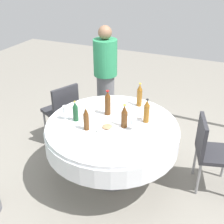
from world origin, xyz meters
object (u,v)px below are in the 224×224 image
(plate_left, at_px, (107,128))
(person_west, at_px, (105,77))
(chair_rear, at_px, (209,148))
(bottle_brown_mid, at_px, (86,119))
(bottle_dark_green_inner, at_px, (75,112))
(bottle_brown_west, at_px, (108,103))
(plate_far, at_px, (139,113))
(plate_east, at_px, (91,107))
(bottle_brown_north, at_px, (124,116))
(bottle_amber_south, at_px, (139,95))
(chair_south, at_px, (63,108))
(dining_table, at_px, (112,135))
(bottle_amber_outer, at_px, (147,111))
(wine_glass_inner, at_px, (133,122))
(plate_front, at_px, (123,104))
(wine_glass_north, at_px, (65,110))

(plate_left, relative_size, person_west, 0.17)
(plate_left, xyz_separation_m, chair_rear, (-0.39, 1.05, -0.23))
(bottle_brown_mid, distance_m, bottle_dark_green_inner, 0.23)
(bottle_dark_green_inner, xyz_separation_m, plate_left, (0.02, 0.40, -0.10))
(bottle_brown_west, height_order, plate_far, bottle_brown_west)
(plate_far, bearing_deg, bottle_dark_green_inner, -54.77)
(bottle_brown_west, relative_size, plate_east, 1.33)
(bottle_brown_north, relative_size, bottle_amber_south, 0.90)
(bottle_brown_north, bearing_deg, plate_east, -114.31)
(chair_south, bearing_deg, plate_far, -70.24)
(bottle_dark_green_inner, bearing_deg, chair_rear, 104.56)
(dining_table, bearing_deg, bottle_brown_west, -143.79)
(dining_table, distance_m, bottle_amber_outer, 0.47)
(bottle_brown_north, bearing_deg, person_west, -146.00)
(chair_south, bearing_deg, bottle_brown_west, -82.59)
(plate_far, bearing_deg, bottle_amber_south, -162.17)
(wine_glass_inner, xyz_separation_m, plate_far, (-0.36, -0.05, -0.09))
(plate_left, bearing_deg, plate_far, 155.04)
(wine_glass_inner, height_order, plate_east, wine_glass_inner)
(chair_south, bearing_deg, bottle_brown_north, -86.80)
(dining_table, relative_size, plate_east, 6.58)
(bottle_amber_south, bearing_deg, person_west, -126.51)
(dining_table, relative_size, wine_glass_inner, 10.94)
(dining_table, bearing_deg, bottle_amber_outer, 120.46)
(plate_front, xyz_separation_m, plate_east, (0.23, -0.34, 0.00))
(wine_glass_inner, distance_m, chair_south, 1.32)
(bottle_brown_west, bearing_deg, plate_east, -103.65)
(wine_glass_north, bearing_deg, plate_left, 90.36)
(bottle_amber_outer, relative_size, bottle_brown_north, 1.04)
(plate_front, bearing_deg, bottle_brown_north, 22.76)
(bottle_brown_west, distance_m, chair_rear, 1.24)
(plate_far, distance_m, plate_east, 0.60)
(dining_table, height_order, person_west, person_west)
(person_west, bearing_deg, plate_east, -106.09)
(bottle_amber_outer, bearing_deg, plate_east, -94.04)
(dining_table, relative_size, bottle_brown_north, 5.53)
(plate_far, bearing_deg, plate_left, -24.96)
(plate_east, distance_m, chair_south, 0.63)
(bottle_brown_north, distance_m, plate_far, 0.36)
(dining_table, distance_m, wine_glass_inner, 0.35)
(bottle_brown_mid, relative_size, plate_east, 1.19)
(bottle_brown_mid, relative_size, wine_glass_north, 1.64)
(bottle_amber_outer, distance_m, bottle_amber_south, 0.39)
(bottle_amber_outer, height_order, plate_far, bottle_amber_outer)
(wine_glass_north, height_order, person_west, person_west)
(plate_far, bearing_deg, plate_front, -118.80)
(bottle_dark_green_inner, xyz_separation_m, person_west, (-1.14, -0.16, -0.04))
(bottle_brown_west, distance_m, plate_front, 0.33)
(bottle_brown_north, bearing_deg, plate_far, 170.70)
(bottle_brown_north, bearing_deg, dining_table, -88.15)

